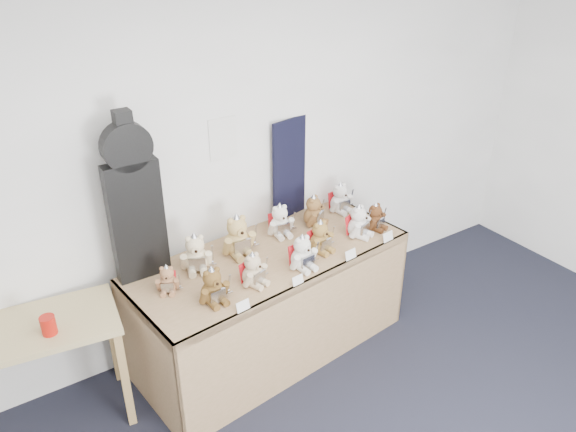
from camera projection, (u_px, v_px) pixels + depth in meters
room_shell at (223, 139)px, 3.87m from camera, size 6.00×6.00×6.00m
display_table at (277, 281)px, 3.98m from camera, size 2.09×1.05×0.84m
side_table at (39, 342)px, 3.40m from camera, size 1.01×0.65×0.79m
guitar_case at (134, 200)px, 3.48m from camera, size 0.34×0.10×1.13m
navy_board at (301, 165)px, 4.37m from camera, size 0.59×0.14×0.80m
red_cup at (48, 325)px, 3.25m from camera, size 0.09×0.09×0.12m
teddy_front_far_left at (213, 287)px, 3.42m from camera, size 0.22×0.18×0.27m
teddy_front_left at (253, 271)px, 3.59m from camera, size 0.21×0.20×0.25m
teddy_front_centre at (303, 254)px, 3.76m from camera, size 0.23×0.19×0.27m
teddy_front_right at (320, 238)px, 3.95m from camera, size 0.22×0.20×0.26m
teddy_front_far_right at (359, 223)px, 4.14m from camera, size 0.23×0.22×0.28m
teddy_front_end at (376, 218)px, 4.24m from camera, size 0.20×0.18×0.24m
teddy_back_left at (196, 254)px, 3.73m from camera, size 0.24×0.23×0.30m
teddy_back_centre_left at (238, 237)px, 3.90m from camera, size 0.27×0.22×0.33m
teddy_back_centre_right at (280, 222)px, 4.15m from camera, size 0.22×0.20×0.27m
teddy_back_right at (314, 212)px, 4.30m from camera, size 0.22×0.22×0.27m
teddy_back_end at (340, 199)px, 4.49m from camera, size 0.22×0.19×0.27m
teddy_back_far_left at (168, 280)px, 3.53m from camera, size 0.16×0.17×0.21m
entry_card_a at (243, 306)px, 3.37m from camera, size 0.09×0.03×0.07m
entry_card_b at (298, 280)px, 3.62m from camera, size 0.09×0.03×0.06m
entry_card_c at (351, 254)px, 3.88m from camera, size 0.10×0.03×0.07m
entry_card_d at (388, 237)px, 4.10m from camera, size 0.10×0.03×0.07m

